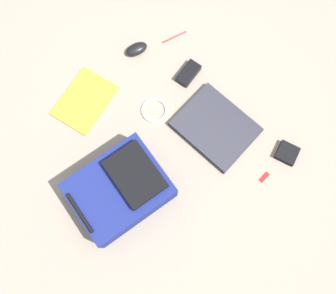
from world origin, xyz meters
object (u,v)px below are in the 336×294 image
at_px(book_red, 85,101).
at_px(cable_coil, 154,110).
at_px(pen_black, 174,37).
at_px(laptop, 216,127).
at_px(computer_mouse, 136,49).
at_px(earbud_pouch, 287,153).
at_px(usb_stick, 264,177).
at_px(backpack, 121,190).
at_px(power_brick, 188,73).

bearing_deg(book_red, cable_coil, -140.28).
bearing_deg(pen_black, laptop, 159.38).
distance_m(laptop, pen_black, 0.51).
xyz_separation_m(computer_mouse, earbud_pouch, (-0.84, -0.16, -0.01)).
bearing_deg(computer_mouse, earbud_pouch, -154.25).
bearing_deg(book_red, computer_mouse, -84.21).
height_order(cable_coil, earbud_pouch, earbud_pouch).
bearing_deg(computer_mouse, cable_coil, 168.57).
height_order(pen_black, usb_stick, same).
relative_size(backpack, earbud_pouch, 4.66).
relative_size(backpack, power_brick, 3.35).
relative_size(laptop, book_red, 1.11).
relative_size(computer_mouse, power_brick, 0.87).
relative_size(laptop, power_brick, 2.94).
xyz_separation_m(laptop, book_red, (0.50, 0.36, -0.01)).
bearing_deg(pen_black, power_brick, 155.79).
bearing_deg(laptop, earbud_pouch, -153.44).
bearing_deg(backpack, power_brick, -69.85).
relative_size(computer_mouse, earbud_pouch, 1.21).
relative_size(cable_coil, power_brick, 0.99).
bearing_deg(backpack, book_red, -18.52).
height_order(laptop, power_brick, power_brick).
relative_size(laptop, pen_black, 2.75).
bearing_deg(pen_black, computer_mouse, 70.50).
bearing_deg(usb_stick, power_brick, -8.62).
bearing_deg(power_brick, laptop, 162.00).
distance_m(computer_mouse, usb_stick, 0.85).
bearing_deg(computer_mouse, usb_stick, -164.40).
height_order(book_red, usb_stick, book_red).
xyz_separation_m(laptop, cable_coil, (0.25, 0.15, -0.01)).
distance_m(laptop, computer_mouse, 0.54).
bearing_deg(backpack, cable_coil, -61.47).
xyz_separation_m(backpack, earbud_pouch, (-0.36, -0.66, -0.07)).
distance_m(computer_mouse, cable_coil, 0.32).
bearing_deg(pen_black, backpack, 121.13).
height_order(laptop, computer_mouse, computer_mouse).
distance_m(backpack, pen_black, 0.81).
bearing_deg(pen_black, usb_stick, 167.30).
bearing_deg(power_brick, usb_stick, 171.38).
bearing_deg(usb_stick, book_red, 23.78).
bearing_deg(laptop, book_red, 35.46).
height_order(backpack, earbud_pouch, backpack).
distance_m(cable_coil, power_brick, 0.24).
distance_m(computer_mouse, earbud_pouch, 0.86).
distance_m(power_brick, usb_stick, 0.60).
xyz_separation_m(pen_black, usb_stick, (-0.79, 0.18, -0.00)).
distance_m(book_red, earbud_pouch, 0.96).
bearing_deg(usb_stick, backpack, 53.86).
height_order(cable_coil, pen_black, cable_coil).
xyz_separation_m(earbud_pouch, usb_stick, (-0.01, 0.15, -0.01)).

